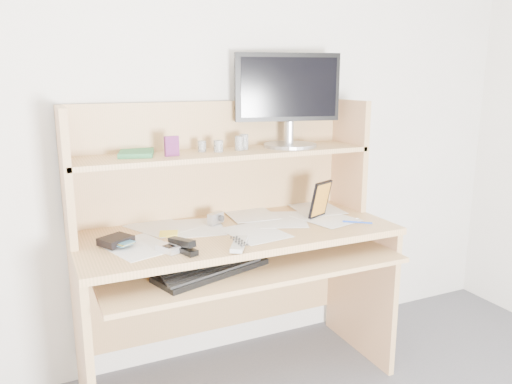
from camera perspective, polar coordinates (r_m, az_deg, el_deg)
name	(u,v)px	position (r m, az deg, el deg)	size (l,w,h in m)	color
back_wall	(211,112)	(2.43, -5.20, 9.13)	(3.60, 0.04, 2.50)	silver
desk	(231,236)	(2.31, -2.91, -5.08)	(1.40, 0.70, 1.30)	tan
paper_clutter	(237,229)	(2.22, -2.15, -4.23)	(1.32, 0.54, 0.01)	silver
keyboard	(212,269)	(2.02, -5.10, -8.76)	(0.50, 0.30, 0.03)	black
tv_remote	(239,244)	(1.99, -1.95, -5.96)	(0.05, 0.17, 0.02)	#ADADA8
flip_phone	(168,248)	(1.97, -10.01, -6.27)	(0.05, 0.10, 0.03)	silver
stapler	(183,245)	(1.95, -8.38, -6.02)	(0.04, 0.15, 0.05)	black
wallet	(116,241)	(2.09, -15.72, -5.36)	(0.12, 0.10, 0.03)	black
sticky_note_pad	(169,234)	(2.18, -9.96, -4.73)	(0.08, 0.08, 0.01)	#FDF342
digital_camera	(216,218)	(2.29, -4.65, -3.00)	(0.08, 0.03, 0.05)	#A4A4A6
game_case	(320,199)	(2.39, 7.36, -0.83)	(0.13, 0.01, 0.18)	black
blue_pen	(357,222)	(2.35, 11.52, -3.40)	(0.01, 0.01, 0.13)	#183DB7
card_box	(172,146)	(2.17, -9.62, 5.19)	(0.06, 0.02, 0.09)	maroon
shelf_book	(136,153)	(2.23, -13.50, 4.35)	(0.14, 0.20, 0.02)	#35854D
chip_stack_a	(202,146)	(2.28, -6.19, 5.21)	(0.04, 0.04, 0.05)	black
chip_stack_b	(239,143)	(2.31, -1.92, 5.58)	(0.04, 0.04, 0.07)	silver
chip_stack_c	(218,146)	(2.26, -4.31, 5.25)	(0.04, 0.04, 0.05)	black
chip_stack_d	(244,142)	(2.34, -1.38, 5.76)	(0.04, 0.04, 0.07)	white
monitor	(288,97)	(2.44, 3.71, 10.75)	(0.51, 0.26, 0.44)	#A0A0A4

